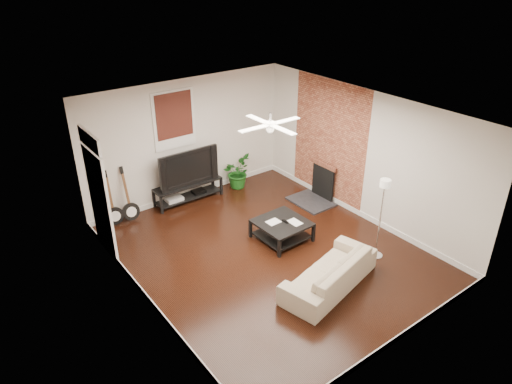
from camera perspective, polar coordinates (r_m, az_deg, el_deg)
room at (r=8.42m, az=1.63°, el=0.51°), size 5.01×6.01×2.81m
brick_accent at (r=10.64m, az=8.89°, el=6.08°), size 0.02×2.20×2.80m
fireplace at (r=10.82m, az=7.45°, el=1.12°), size 0.80×1.10×0.92m
window_back at (r=10.39m, az=-9.97°, el=8.71°), size 1.00×0.06×1.30m
door_left at (r=9.00m, az=-18.59°, el=-0.23°), size 0.08×1.00×2.50m
tv_stand at (r=10.95m, az=-8.26°, el=0.02°), size 1.62×0.43×0.45m
tv at (r=10.69m, az=-8.54°, el=3.13°), size 1.45×0.19×0.84m
coffee_table at (r=9.43m, az=3.16°, el=-4.70°), size 0.98×0.98×0.40m
sofa at (r=8.23m, az=8.97°, el=-9.62°), size 2.13×1.22×0.58m
floor_lamp at (r=8.88m, az=14.95°, el=-3.24°), size 0.32×0.32×1.63m
potted_plant at (r=11.43m, az=-2.37°, el=2.46°), size 0.93×0.94×0.79m
guitar_left at (r=10.13m, az=-17.17°, el=-0.87°), size 0.41×0.32×1.23m
guitar_right at (r=10.21m, az=-15.30°, el=-0.39°), size 0.39×0.28×1.23m
ceiling_fan at (r=7.95m, az=1.74°, el=8.25°), size 1.24×1.24×0.32m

